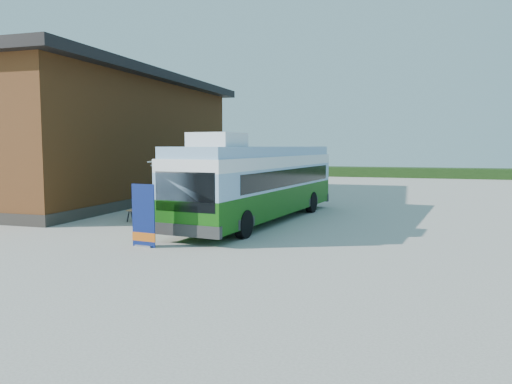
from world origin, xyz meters
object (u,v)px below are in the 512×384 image
(picnic_table, at_px, (149,206))
(person_b, at_px, (227,186))
(slurry_tanker, at_px, (233,170))
(banner, at_px, (144,221))
(bus, at_px, (260,180))
(person_a, at_px, (163,208))

(picnic_table, xyz_separation_m, person_b, (0.23, 9.26, 0.18))
(picnic_table, distance_m, slurry_tanker, 15.92)
(banner, xyz_separation_m, picnic_table, (-2.69, 5.15, -0.20))
(picnic_table, bearing_deg, bus, 10.85)
(bus, xyz_separation_m, banner, (-2.00, -6.48, -0.95))
(bus, relative_size, person_a, 7.55)
(bus, xyz_separation_m, picnic_table, (-4.68, -1.33, -1.14))
(bus, distance_m, slurry_tanker, 15.83)
(banner, relative_size, person_a, 1.25)
(picnic_table, height_order, slurry_tanker, slurry_tanker)
(bus, xyz_separation_m, person_a, (-3.07, -3.08, -0.97))
(slurry_tanker, bearing_deg, picnic_table, -70.66)
(person_a, height_order, slurry_tanker, slurry_tanker)
(picnic_table, distance_m, person_b, 9.27)
(slurry_tanker, bearing_deg, bus, -53.00)
(person_a, relative_size, slurry_tanker, 0.25)
(person_a, bearing_deg, slurry_tanker, 64.21)
(bus, relative_size, slurry_tanker, 1.86)
(bus, height_order, person_a, bus)
(banner, height_order, picnic_table, banner)
(picnic_table, relative_size, person_b, 0.98)
(banner, xyz_separation_m, person_a, (-1.07, 3.41, -0.02))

